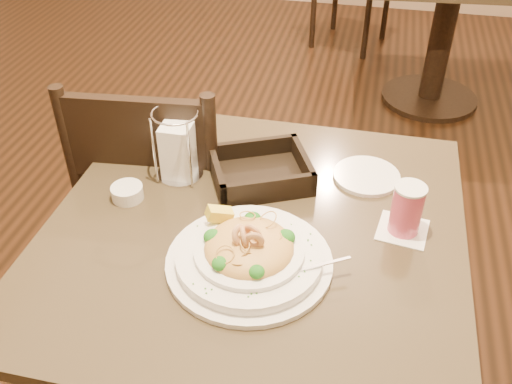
% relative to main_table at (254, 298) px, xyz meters
% --- Properties ---
extents(main_table, '(0.90, 0.90, 0.73)m').
position_rel_main_table_xyz_m(main_table, '(0.00, 0.00, 0.00)').
color(main_table, black).
rests_on(main_table, ground).
extents(background_table, '(0.98, 0.98, 0.73)m').
position_rel_main_table_xyz_m(background_table, '(0.53, 2.07, 0.00)').
color(background_table, black).
rests_on(background_table, ground).
extents(dining_chair_near, '(0.46, 0.46, 0.93)m').
position_rel_main_table_xyz_m(dining_chair_near, '(-0.35, 0.31, -0.00)').
color(dining_chair_near, black).
rests_on(dining_chair_near, ground).
extents(pasta_bowl, '(0.37, 0.34, 0.11)m').
position_rel_main_table_xyz_m(pasta_bowl, '(0.02, -0.11, 0.26)').
color(pasta_bowl, white).
rests_on(pasta_bowl, main_table).
extents(drink_glass, '(0.12, 0.12, 0.12)m').
position_rel_main_table_xyz_m(drink_glass, '(0.32, 0.06, 0.29)').
color(drink_glass, white).
rests_on(drink_glass, main_table).
extents(bread_basket, '(0.28, 0.26, 0.06)m').
position_rel_main_table_xyz_m(bread_basket, '(-0.02, 0.17, 0.25)').
color(bread_basket, black).
rests_on(bread_basket, main_table).
extents(napkin_caddy, '(0.11, 0.11, 0.18)m').
position_rel_main_table_xyz_m(napkin_caddy, '(-0.22, 0.15, 0.31)').
color(napkin_caddy, silver).
rests_on(napkin_caddy, main_table).
extents(side_plate, '(0.17, 0.17, 0.01)m').
position_rel_main_table_xyz_m(side_plate, '(0.23, 0.24, 0.24)').
color(side_plate, white).
rests_on(side_plate, main_table).
extents(butter_ramekin, '(0.10, 0.10, 0.03)m').
position_rel_main_table_xyz_m(butter_ramekin, '(-0.31, 0.03, 0.25)').
color(butter_ramekin, white).
rests_on(butter_ramekin, main_table).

